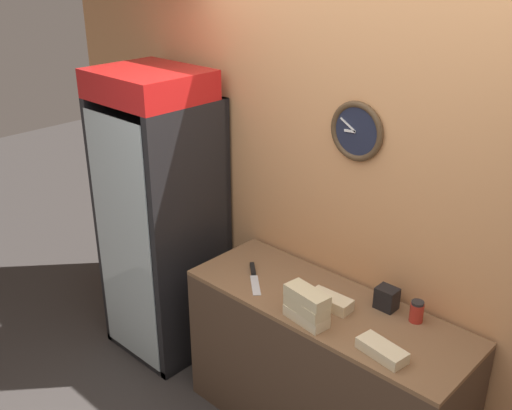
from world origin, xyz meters
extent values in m
cube|color=tan|center=(0.00, 1.17, 1.35)|extent=(5.20, 0.06, 2.70)
torus|color=#4C3823|center=(-0.08, 1.13, 1.77)|extent=(0.32, 0.03, 0.32)
cylinder|color=#1E2338|center=(-0.08, 1.13, 1.77)|extent=(0.26, 0.01, 0.26)
cube|color=white|center=(-0.12, 1.12, 1.77)|extent=(0.07, 0.01, 0.02)
cube|color=white|center=(-0.13, 1.12, 1.80)|extent=(0.10, 0.01, 0.06)
cube|color=#4C3828|center=(0.00, 0.84, 0.44)|extent=(1.61, 0.57, 0.87)
cube|color=brown|center=(0.00, 0.84, 0.88)|extent=(1.61, 0.57, 0.02)
cube|color=black|center=(-1.35, 1.10, 0.89)|extent=(0.67, 0.04, 1.79)
cube|color=black|center=(-1.66, 0.81, 0.89)|extent=(0.05, 0.63, 1.79)
cube|color=black|center=(-1.04, 0.81, 0.89)|extent=(0.05, 0.63, 1.79)
cube|color=black|center=(-1.35, 0.81, 0.03)|extent=(0.67, 0.63, 0.05)
cube|color=white|center=(-1.35, 1.08, 0.89)|extent=(0.57, 0.02, 1.69)
cube|color=silver|center=(-1.35, 0.48, 0.89)|extent=(0.57, 0.01, 1.69)
cube|color=red|center=(-1.35, 0.78, 1.88)|extent=(0.67, 0.57, 0.18)
cube|color=silver|center=(-1.35, 0.79, 0.50)|extent=(0.55, 0.51, 0.01)
cube|color=silver|center=(-1.35, 0.79, 0.90)|extent=(0.55, 0.51, 0.01)
cube|color=silver|center=(-1.35, 0.79, 1.31)|extent=(0.55, 0.51, 0.01)
cylinder|color=#5B2D19|center=(-1.35, 0.58, 1.40)|extent=(0.07, 0.07, 0.16)
cylinder|color=#5B2D19|center=(-1.35, 0.58, 1.51)|extent=(0.03, 0.03, 0.07)
cylinder|color=#5B2D19|center=(-1.19, 0.57, 1.00)|extent=(0.07, 0.07, 0.17)
cylinder|color=#5B2D19|center=(-1.19, 0.57, 1.12)|extent=(0.03, 0.03, 0.07)
cylinder|color=orange|center=(-1.26, 0.57, 1.40)|extent=(0.07, 0.07, 0.17)
cylinder|color=orange|center=(-1.26, 0.57, 1.52)|extent=(0.03, 0.03, 0.07)
cylinder|color=navy|center=(-1.16, 0.57, 0.58)|extent=(0.06, 0.06, 0.15)
cylinder|color=navy|center=(-1.16, 0.57, 0.69)|extent=(0.02, 0.02, 0.07)
cylinder|color=gold|center=(-1.27, 0.57, 0.98)|extent=(0.06, 0.06, 0.13)
cylinder|color=gold|center=(-1.27, 0.57, 1.07)|extent=(0.03, 0.03, 0.06)
cylinder|color=#B2BCCC|center=(-1.58, 0.57, 0.98)|extent=(0.07, 0.07, 0.14)
cylinder|color=#B2BCCC|center=(-1.58, 0.57, 1.08)|extent=(0.03, 0.03, 0.06)
cube|color=beige|center=(0.02, 0.64, 0.93)|extent=(0.25, 0.14, 0.06)
cube|color=beige|center=(0.02, 0.64, 0.99)|extent=(0.25, 0.14, 0.06)
cube|color=beige|center=(0.02, 0.64, 1.05)|extent=(0.25, 0.14, 0.06)
cube|color=beige|center=(0.03, 0.83, 0.93)|extent=(0.24, 0.11, 0.06)
cube|color=beige|center=(0.45, 0.66, 0.92)|extent=(0.25, 0.14, 0.06)
cube|color=silver|center=(-0.40, 0.71, 0.90)|extent=(0.19, 0.17, 0.00)
cube|color=black|center=(-0.53, 0.82, 0.91)|extent=(0.11, 0.10, 0.02)
cylinder|color=#B72D23|center=(0.43, 1.02, 0.95)|extent=(0.07, 0.07, 0.10)
cylinder|color=#262628|center=(0.43, 1.02, 1.00)|extent=(0.06, 0.06, 0.01)
cube|color=black|center=(0.25, 1.02, 0.96)|extent=(0.11, 0.09, 0.12)
camera|label=1|loc=(1.58, -1.40, 2.67)|focal=42.00mm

